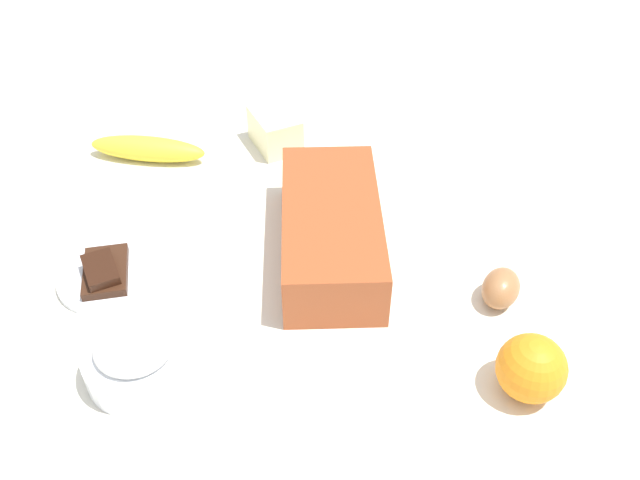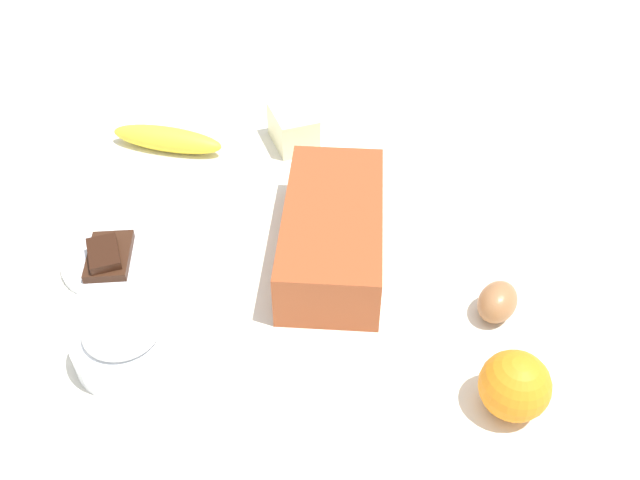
{
  "view_description": "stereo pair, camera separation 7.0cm",
  "coord_description": "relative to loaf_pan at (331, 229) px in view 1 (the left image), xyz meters",
  "views": [
    {
      "loc": [
        0.66,
        -0.14,
        0.64
      ],
      "look_at": [
        0.0,
        0.0,
        0.04
      ],
      "focal_mm": 38.23,
      "sensor_mm": 36.0,
      "label": 1
    },
    {
      "loc": [
        0.67,
        -0.07,
        0.64
      ],
      "look_at": [
        0.0,
        0.0,
        0.04
      ],
      "focal_mm": 38.23,
      "sensor_mm": 36.0,
      "label": 2
    }
  ],
  "objects": [
    {
      "name": "ground_plane",
      "position": [
        0.02,
        -0.02,
        -0.05
      ],
      "size": [
        2.4,
        2.4,
        0.02
      ],
      "primitive_type": "cube",
      "color": "silver"
    },
    {
      "name": "loaf_pan",
      "position": [
        0.0,
        0.0,
        0.0
      ],
      "size": [
        0.3,
        0.18,
        0.08
      ],
      "rotation": [
        0.0,
        0.0,
        -0.17
      ],
      "color": "#9E4723",
      "rests_on": "ground_plane"
    },
    {
      "name": "flour_bowl",
      "position": [
        0.16,
        -0.26,
        -0.01
      ],
      "size": [
        0.12,
        0.12,
        0.07
      ],
      "color": "white",
      "rests_on": "ground_plane"
    },
    {
      "name": "banana",
      "position": [
        -0.28,
        -0.24,
        -0.02
      ],
      "size": [
        0.11,
        0.19,
        0.04
      ],
      "primitive_type": "ellipsoid",
      "rotation": [
        0.0,
        0.0,
        1.22
      ],
      "color": "yellow",
      "rests_on": "ground_plane"
    },
    {
      "name": "orange_fruit",
      "position": [
        0.27,
        0.17,
        -0.0
      ],
      "size": [
        0.08,
        0.08,
        0.08
      ],
      "primitive_type": "sphere",
      "color": "orange",
      "rests_on": "ground_plane"
    },
    {
      "name": "butter_block",
      "position": [
        -0.27,
        -0.03,
        -0.01
      ],
      "size": [
        0.1,
        0.08,
        0.06
      ],
      "primitive_type": "cube",
      "rotation": [
        0.0,
        0.0,
        0.24
      ],
      "color": "#F4EDB2",
      "rests_on": "ground_plane"
    },
    {
      "name": "egg_near_butter",
      "position": [
        0.13,
        0.19,
        -0.02
      ],
      "size": [
        0.08,
        0.08,
        0.05
      ],
      "primitive_type": "ellipsoid",
      "rotation": [
        0.0,
        1.57,
        5.62
      ],
      "color": "#9C693F",
      "rests_on": "ground_plane"
    },
    {
      "name": "chocolate_plate",
      "position": [
        -0.01,
        -0.3,
        -0.03
      ],
      "size": [
        0.13,
        0.13,
        0.03
      ],
      "color": "white",
      "rests_on": "ground_plane"
    }
  ]
}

